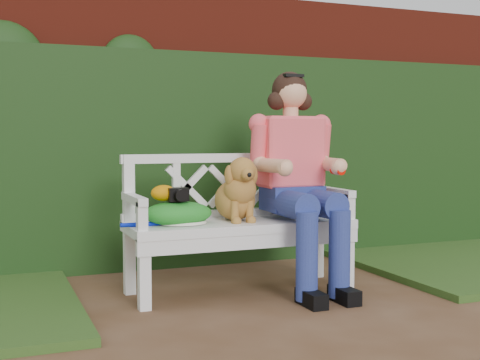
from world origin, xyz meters
name	(u,v)px	position (x,y,z in m)	size (l,w,h in m)	color
ground	(292,319)	(0.00, 0.00, 0.00)	(60.00, 60.00, 0.00)	#4C2F1A
brick_wall	(191,129)	(0.00, 1.90, 1.10)	(10.00, 0.30, 2.20)	maroon
ivy_hedge	(200,160)	(0.00, 1.68, 0.85)	(10.00, 0.18, 1.70)	#183311
garden_bench	(240,256)	(-0.04, 0.70, 0.24)	(1.58, 0.60, 0.48)	white
seated_woman	(294,179)	(0.34, 0.68, 0.75)	(0.63, 0.84, 1.49)	#CC4B6B
dog	(236,188)	(-0.07, 0.70, 0.70)	(0.29, 0.39, 0.43)	#AB6636
tennis_racket	(179,222)	(-0.47, 0.67, 0.49)	(0.58, 0.24, 0.03)	white
green_bag	(178,213)	(-0.48, 0.68, 0.55)	(0.44, 0.34, 0.15)	#236C22
camera_item	(177,194)	(-0.48, 0.66, 0.67)	(0.13, 0.10, 0.09)	black
baseball_glove	(164,193)	(-0.56, 0.70, 0.68)	(0.16, 0.12, 0.10)	#BD7304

